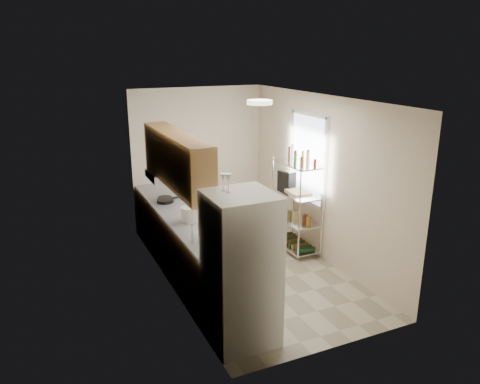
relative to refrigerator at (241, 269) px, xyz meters
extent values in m
cube|color=#BBB198|center=(0.87, 1.59, -0.89)|extent=(2.50, 4.40, 0.01)
cube|color=white|center=(0.87, 1.59, 1.72)|extent=(2.50, 4.40, 0.01)
cube|color=beige|center=(0.87, 3.80, 0.41)|extent=(2.50, 0.01, 2.60)
cube|color=beige|center=(0.87, -0.61, 0.41)|extent=(2.50, 0.01, 2.60)
cube|color=beige|center=(-0.38, 1.59, 0.41)|extent=(0.01, 4.40, 2.60)
cube|color=beige|center=(2.12, 1.59, 0.41)|extent=(0.01, 4.40, 2.60)
cube|color=#B1834B|center=(-0.05, 2.03, -0.46)|extent=(0.60, 3.48, 0.86)
cube|color=gray|center=(-0.03, 2.03, -0.01)|extent=(0.63, 3.51, 0.04)
cube|color=#B7BABC|center=(-0.07, 0.89, -0.01)|extent=(0.52, 0.44, 0.04)
cube|color=#B7BABC|center=(0.23, 3.39, -0.43)|extent=(0.01, 0.55, 0.72)
cube|color=#B1834B|center=(-0.18, 1.69, 0.92)|extent=(0.33, 2.20, 0.72)
cube|color=#B7BABC|center=(-0.13, 2.49, 0.50)|extent=(0.50, 0.60, 0.12)
cube|color=white|center=(2.10, 1.94, 0.66)|extent=(0.06, 1.00, 1.46)
cube|color=silver|center=(1.88, 1.89, -0.79)|extent=(0.45, 0.90, 0.02)
cube|color=silver|center=(1.88, 1.89, -0.34)|extent=(0.45, 0.90, 0.02)
cube|color=silver|center=(1.88, 1.89, 0.11)|extent=(0.45, 0.90, 0.02)
cube|color=silver|center=(1.88, 1.89, 0.61)|extent=(0.45, 0.90, 0.02)
cylinder|color=silver|center=(1.66, 1.46, -0.11)|extent=(0.02, 0.02, 1.55)
cylinder|color=silver|center=(1.66, 2.33, -0.11)|extent=(0.02, 0.02, 1.55)
cylinder|color=silver|center=(2.09, 1.46, -0.11)|extent=(0.02, 0.02, 1.55)
cylinder|color=silver|center=(2.09, 2.33, -0.11)|extent=(0.02, 0.02, 1.55)
cylinder|color=white|center=(0.87, 1.29, 1.68)|extent=(0.34, 0.34, 0.05)
cube|color=white|center=(0.00, 0.00, 0.00)|extent=(0.73, 0.73, 1.77)
cylinder|color=silver|center=(-0.03, 1.65, 0.12)|extent=(0.27, 0.27, 0.21)
cylinder|color=black|center=(-0.11, 2.64, 0.04)|extent=(0.35, 0.35, 0.05)
cylinder|color=black|center=(-0.08, 2.77, 0.04)|extent=(0.26, 0.26, 0.05)
cube|color=tan|center=(1.90, 1.89, 0.14)|extent=(0.33, 0.42, 0.03)
cube|color=black|center=(1.87, 2.22, 0.28)|extent=(0.24, 0.31, 0.31)
cube|color=#B63F16|center=(1.77, 2.22, -0.24)|extent=(0.14, 0.17, 0.17)
camera|label=1|loc=(-1.98, -4.31, 2.35)|focal=35.00mm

